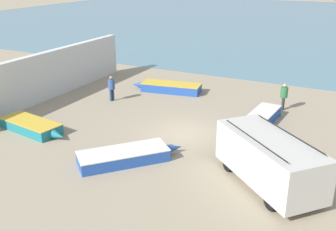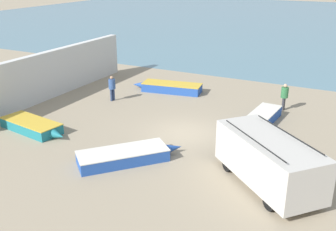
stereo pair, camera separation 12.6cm
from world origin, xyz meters
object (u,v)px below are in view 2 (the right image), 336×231
at_px(fisherman_0, 112,86).
at_px(fishing_rowboat_2, 259,121).
at_px(parked_van, 268,159).
at_px(fishing_rowboat_0, 169,87).
at_px(fishing_rowboat_1, 33,126).
at_px(fishing_rowboat_3, 126,156).
at_px(fisherman_1, 285,95).

bearing_deg(fisherman_0, fishing_rowboat_2, -152.74).
distance_m(parked_van, fishing_rowboat_0, 13.66).
relative_size(fishing_rowboat_1, fishing_rowboat_2, 0.88).
height_order(fishing_rowboat_3, fisherman_0, fisherman_0).
relative_size(fishing_rowboat_2, fishing_rowboat_3, 1.18).
bearing_deg(parked_van, fisherman_0, 14.83).
height_order(fishing_rowboat_1, fishing_rowboat_2, fishing_rowboat_2).
height_order(fisherman_0, fisherman_1, fisherman_0).
distance_m(fishing_rowboat_2, fishing_rowboat_3, 8.43).
bearing_deg(fisherman_1, parked_van, 101.43).
bearing_deg(fishing_rowboat_3, parked_van, -39.83).
xyz_separation_m(fishing_rowboat_1, fisherman_1, (11.66, 9.81, 0.74)).
relative_size(fishing_rowboat_0, fishing_rowboat_2, 0.99).
distance_m(fishing_rowboat_3, fisherman_0, 9.10).
bearing_deg(fishing_rowboat_0, fisherman_1, 169.01).
bearing_deg(fishing_rowboat_3, fisherman_0, 80.42).
bearing_deg(fisherman_1, fishing_rowboat_2, 81.94).
relative_size(parked_van, fishing_rowboat_3, 1.19).
bearing_deg(parked_van, fisherman_1, -40.50).
distance_m(fishing_rowboat_3, fisherman_1, 11.67).
xyz_separation_m(parked_van, fishing_rowboat_1, (-12.95, -0.27, -0.88)).
relative_size(fishing_rowboat_3, fisherman_1, 2.59).
xyz_separation_m(fishing_rowboat_3, fisherman_1, (5.06, 10.49, 0.74)).
xyz_separation_m(fishing_rowboat_0, fishing_rowboat_2, (7.55, -3.48, -0.01)).
xyz_separation_m(fisherman_0, fisherman_1, (10.74, 3.43, -0.00)).
height_order(fishing_rowboat_0, fishing_rowboat_3, fishing_rowboat_0).
xyz_separation_m(fishing_rowboat_0, fishing_rowboat_3, (3.18, -10.70, -0.02)).
distance_m(parked_van, fishing_rowboat_1, 12.99).
bearing_deg(parked_van, fishing_rowboat_3, 50.31).
relative_size(parked_van, fisherman_0, 3.07).
bearing_deg(fisherman_0, fisherman_1, -135.85).
bearing_deg(fishing_rowboat_3, fishing_rowboat_1, 125.75).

